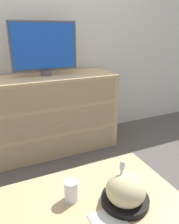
# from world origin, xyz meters

# --- Properties ---
(ground_plane) EXTENTS (12.00, 12.00, 0.00)m
(ground_plane) POSITION_xyz_m (0.00, 0.00, 0.00)
(ground_plane) COLOR #56514C
(wall_back) EXTENTS (12.00, 0.05, 2.60)m
(wall_back) POSITION_xyz_m (0.00, 0.03, 1.30)
(wall_back) COLOR silver
(wall_back) RESTS_ON ground_plane
(dresser) EXTENTS (1.40, 0.53, 0.84)m
(dresser) POSITION_xyz_m (0.06, -0.29, 0.42)
(dresser) COLOR tan
(dresser) RESTS_ON ground_plane
(tv) EXTENTS (0.66, 0.11, 0.53)m
(tv) POSITION_xyz_m (0.05, -0.24, 1.12)
(tv) COLOR #515156
(tv) RESTS_ON dresser
(coffee_table) EXTENTS (0.89, 0.58, 0.49)m
(coffee_table) POSITION_xyz_m (-0.10, -1.70, 0.41)
(coffee_table) COLOR tan
(coffee_table) RESTS_ON ground_plane
(takeout_bowl) EXTENTS (0.24, 0.24, 0.21)m
(takeout_bowl) POSITION_xyz_m (0.04, -1.78, 0.55)
(takeout_bowl) COLOR black
(takeout_bowl) RESTS_ON coffee_table
(drink_cup) EXTENTS (0.07, 0.07, 0.11)m
(drink_cup) POSITION_xyz_m (-0.19, -1.65, 0.53)
(drink_cup) COLOR #9E6638
(drink_cup) RESTS_ON coffee_table
(napkin) EXTENTS (0.15, 0.15, 0.00)m
(napkin) POSITION_xyz_m (-0.08, -1.85, 0.49)
(napkin) COLOR silver
(napkin) RESTS_ON coffee_table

